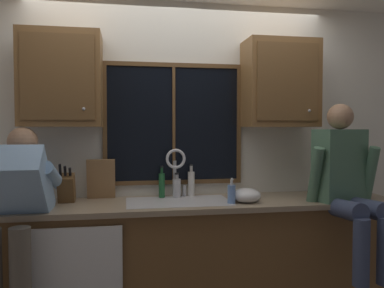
# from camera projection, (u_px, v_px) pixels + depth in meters

# --- Properties ---
(back_wall) EXTENTS (5.69, 0.12, 2.55)m
(back_wall) POSITION_uv_depth(u_px,v_px,m) (179.00, 153.00, 3.35)
(back_wall) COLOR silver
(back_wall) RESTS_ON floor
(window_glass) EXTENTS (1.10, 0.02, 0.95)m
(window_glass) POSITION_uv_depth(u_px,v_px,m) (174.00, 124.00, 3.27)
(window_glass) COLOR black
(window_frame_top) EXTENTS (1.17, 0.02, 0.04)m
(window_frame_top) POSITION_uv_depth(u_px,v_px,m) (174.00, 65.00, 3.24)
(window_frame_top) COLOR brown
(window_frame_bottom) EXTENTS (1.17, 0.02, 0.04)m
(window_frame_bottom) POSITION_uv_depth(u_px,v_px,m) (174.00, 182.00, 3.28)
(window_frame_bottom) COLOR brown
(window_frame_left) EXTENTS (0.03, 0.02, 0.95)m
(window_frame_left) POSITION_uv_depth(u_px,v_px,m) (105.00, 124.00, 3.16)
(window_frame_left) COLOR brown
(window_frame_right) EXTENTS (0.03, 0.02, 0.95)m
(window_frame_right) POSITION_uv_depth(u_px,v_px,m) (239.00, 124.00, 3.35)
(window_frame_right) COLOR brown
(window_mullion_center) EXTENTS (0.02, 0.02, 0.95)m
(window_mullion_center) POSITION_uv_depth(u_px,v_px,m) (174.00, 124.00, 3.25)
(window_mullion_center) COLOR brown
(lower_cabinet_run) EXTENTS (3.29, 0.58, 0.88)m
(lower_cabinet_run) POSITION_uv_depth(u_px,v_px,m) (185.00, 262.00, 3.04)
(lower_cabinet_run) COLOR brown
(lower_cabinet_run) RESTS_ON floor
(countertop) EXTENTS (3.35, 0.62, 0.04)m
(countertop) POSITION_uv_depth(u_px,v_px,m) (186.00, 204.00, 3.00)
(countertop) COLOR gray
(countertop) RESTS_ON lower_cabinet_run
(dishwasher_front) EXTENTS (0.60, 0.02, 0.74)m
(dishwasher_front) POSITION_uv_depth(u_px,v_px,m) (77.00, 282.00, 2.59)
(dishwasher_front) COLOR white
(upper_cabinet_left) EXTENTS (0.60, 0.36, 0.72)m
(upper_cabinet_left) POSITION_uv_depth(u_px,v_px,m) (61.00, 79.00, 2.94)
(upper_cabinet_left) COLOR brown
(upper_cabinet_right) EXTENTS (0.60, 0.36, 0.72)m
(upper_cabinet_right) POSITION_uv_depth(u_px,v_px,m) (280.00, 84.00, 3.24)
(upper_cabinet_right) COLOR brown
(sink) EXTENTS (0.80, 0.46, 0.21)m
(sink) POSITION_uv_depth(u_px,v_px,m) (178.00, 214.00, 3.01)
(sink) COLOR #B7B7BC
(sink) RESTS_ON lower_cabinet_run
(faucet) EXTENTS (0.18, 0.09, 0.40)m
(faucet) POSITION_uv_depth(u_px,v_px,m) (176.00, 167.00, 3.17)
(faucet) COLOR silver
(faucet) RESTS_ON countertop
(person_standing) EXTENTS (0.53, 0.71, 1.50)m
(person_standing) POSITION_uv_depth(u_px,v_px,m) (13.00, 212.00, 2.53)
(person_standing) COLOR #595147
(person_standing) RESTS_ON floor
(person_sitting_on_counter) EXTENTS (0.54, 0.64, 1.26)m
(person_sitting_on_counter) POSITION_uv_depth(u_px,v_px,m) (346.00, 179.00, 2.94)
(person_sitting_on_counter) COLOR #384260
(person_sitting_on_counter) RESTS_ON countertop
(knife_block) EXTENTS (0.12, 0.18, 0.32)m
(knife_block) POSITION_uv_depth(u_px,v_px,m) (66.00, 188.00, 2.96)
(knife_block) COLOR brown
(knife_block) RESTS_ON countertop
(cutting_board) EXTENTS (0.22, 0.09, 0.32)m
(cutting_board) POSITION_uv_depth(u_px,v_px,m) (101.00, 179.00, 3.11)
(cutting_board) COLOR #997047
(cutting_board) RESTS_ON countertop
(mixing_bowl) EXTENTS (0.22, 0.22, 0.11)m
(mixing_bowl) POSITION_uv_depth(u_px,v_px,m) (246.00, 195.00, 2.99)
(mixing_bowl) COLOR silver
(mixing_bowl) RESTS_ON countertop
(soap_dispenser) EXTENTS (0.06, 0.07, 0.19)m
(soap_dispenser) POSITION_uv_depth(u_px,v_px,m) (232.00, 194.00, 2.93)
(soap_dispenser) COLOR #668CCC
(soap_dispenser) RESTS_ON countertop
(bottle_green_glass) EXTENTS (0.05, 0.05, 0.26)m
(bottle_green_glass) POSITION_uv_depth(u_px,v_px,m) (162.00, 185.00, 3.16)
(bottle_green_glass) COLOR #1E592D
(bottle_green_glass) RESTS_ON countertop
(bottle_tall_clear) EXTENTS (0.07, 0.07, 0.20)m
(bottle_tall_clear) POSITION_uv_depth(u_px,v_px,m) (177.00, 187.00, 3.17)
(bottle_tall_clear) COLOR #B7B7BC
(bottle_tall_clear) RESTS_ON countertop
(bottle_amber_small) EXTENTS (0.06, 0.06, 0.27)m
(bottle_amber_small) POSITION_uv_depth(u_px,v_px,m) (191.00, 183.00, 3.23)
(bottle_amber_small) COLOR silver
(bottle_amber_small) RESTS_ON countertop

